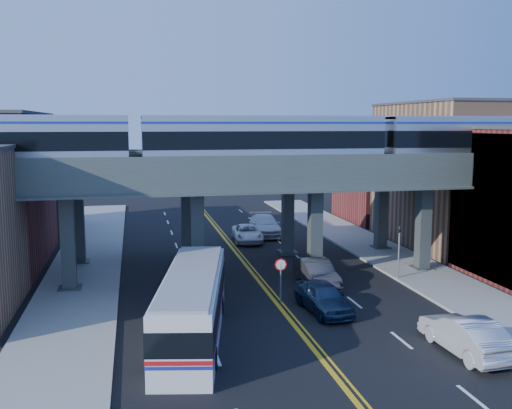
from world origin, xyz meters
TOP-DOWN VIEW (x-y plane):
  - ground at (0.00, 0.00)m, footprint 120.00×120.00m
  - sidewalk_west at (-11.50, 10.00)m, footprint 5.00×70.00m
  - sidewalk_east at (11.50, 10.00)m, footprint 5.00×70.00m
  - building_west_c at (-18.50, 29.00)m, footprint 8.00×10.00m
  - building_east_b at (18.50, 16.00)m, footprint 8.00×14.00m
  - building_east_c at (18.50, 29.00)m, footprint 8.00×10.00m
  - mural_panel at (14.55, 4.00)m, footprint 0.10×9.50m
  - elevated_viaduct_near at (0.00, 8.00)m, footprint 52.00×3.60m
  - elevated_viaduct_far at (0.00, 15.00)m, footprint 52.00×3.60m
  - transit_train at (0.41, 8.00)m, footprint 48.16×3.02m
  - stop_sign at (0.30, 3.00)m, footprint 0.76×0.09m
  - traffic_signal at (9.20, 6.00)m, footprint 0.15×0.18m
  - transit_bus at (-5.28, -1.42)m, footprint 4.93×12.32m
  - car_lane_a at (2.18, 0.84)m, footprint 2.39×5.06m
  - car_lane_b at (3.43, 5.83)m, footprint 1.80×5.07m
  - car_lane_c at (1.80, 20.48)m, footprint 2.86×5.44m
  - car_lane_d at (4.00, 23.02)m, footprint 3.00×6.46m
  - car_parked_curb at (6.62, -6.00)m, footprint 2.04×5.35m

SIDE VIEW (x-z plane):
  - ground at x=0.00m, z-range 0.00..0.00m
  - sidewalk_west at x=-11.50m, z-range 0.00..0.16m
  - sidewalk_east at x=11.50m, z-range 0.00..0.16m
  - car_lane_c at x=1.80m, z-range 0.00..1.46m
  - car_lane_b at x=3.43m, z-range 0.00..1.66m
  - car_lane_a at x=2.18m, z-range 0.00..1.67m
  - car_parked_curb at x=6.62m, z-range 0.00..1.74m
  - car_lane_d at x=4.00m, z-range 0.00..1.83m
  - transit_bus at x=-5.28m, z-range 0.04..3.14m
  - stop_sign at x=0.30m, z-range 0.44..3.07m
  - traffic_signal at x=9.20m, z-range 0.25..4.35m
  - building_west_c at x=-18.50m, z-range 0.00..8.00m
  - building_east_c at x=18.50m, z-range 0.00..9.00m
  - mural_panel at x=14.55m, z-range 0.00..9.50m
  - building_east_b at x=18.50m, z-range 0.00..12.00m
  - elevated_viaduct_near at x=0.00m, z-range 2.77..10.17m
  - elevated_viaduct_far at x=0.00m, z-range 2.77..10.17m
  - transit_train at x=0.41m, z-range 7.54..11.07m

